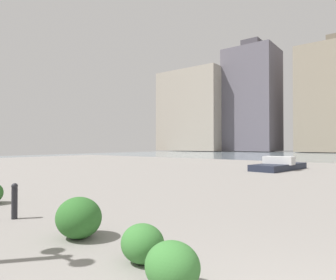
% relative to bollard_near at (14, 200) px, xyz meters
% --- Properties ---
extents(building_annex, '(11.62, 10.27, 26.54)m').
position_rel_bollard_near_xyz_m(building_annex, '(20.25, -64.79, 11.84)').
color(building_annex, '#5B5660').
rests_on(building_annex, ground).
extents(building_highrise, '(17.04, 11.77, 20.16)m').
position_rel_bollard_near_xyz_m(building_highrise, '(34.23, -61.63, 9.68)').
color(building_highrise, '#9E9384').
rests_on(building_highrise, ground).
extents(bollard_near, '(0.13, 0.13, 0.76)m').
position_rel_bollard_near_xyz_m(bollard_near, '(0.00, 0.00, 0.00)').
color(bollard_near, '#232328').
rests_on(bollard_near, ground).
extents(shrub_round, '(0.63, 0.56, 0.53)m').
position_rel_bollard_near_xyz_m(shrub_round, '(-4.48, 0.40, -0.13)').
color(shrub_round, '#387533').
rests_on(shrub_round, ground).
extents(shrub_wide, '(0.81, 0.73, 0.69)m').
position_rel_bollard_near_xyz_m(shrub_wide, '(-2.16, -0.06, -0.05)').
color(shrub_wide, '#2D6628').
rests_on(shrub_wide, ground).
extents(shrub_tall, '(0.61, 0.55, 0.52)m').
position_rel_bollard_near_xyz_m(shrub_tall, '(-3.71, 0.04, -0.14)').
color(shrub_tall, '#387533').
rests_on(shrub_tall, ground).
extents(boat, '(2.21, 4.96, 0.95)m').
position_rel_bollard_near_xyz_m(boat, '(-0.78, -15.64, -0.18)').
color(boat, '#1E2333').
rests_on(boat, ground).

